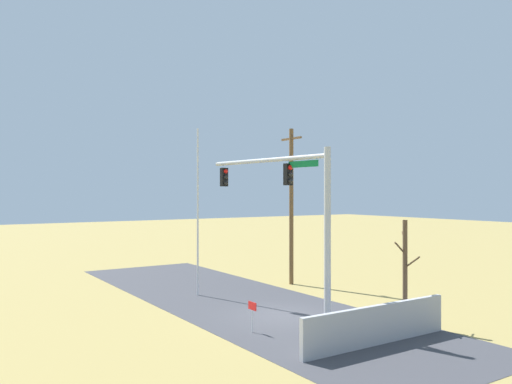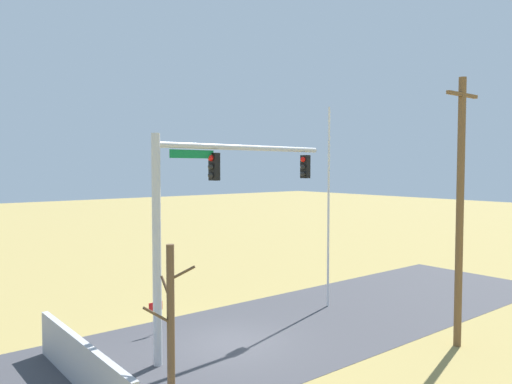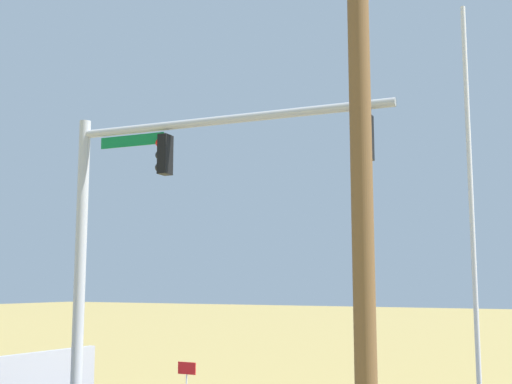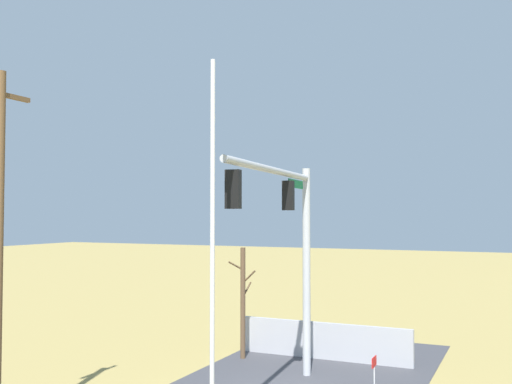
% 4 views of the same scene
% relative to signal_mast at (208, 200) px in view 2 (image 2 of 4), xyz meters
% --- Properties ---
extents(ground_plane, '(160.00, 160.00, 0.00)m').
position_rel_signal_mast_xyz_m(ground_plane, '(-0.98, 0.06, -5.21)').
color(ground_plane, '#9E894C').
extents(road_surface, '(28.00, 8.00, 0.01)m').
position_rel_signal_mast_xyz_m(road_surface, '(-4.98, 0.06, -5.20)').
color(road_surface, '#3D3D42').
rests_on(road_surface, ground_plane).
extents(sidewalk_corner, '(6.00, 6.00, 0.01)m').
position_rel_signal_mast_xyz_m(sidewalk_corner, '(3.06, 0.19, -5.20)').
color(sidewalk_corner, '#B7B5AD').
rests_on(sidewalk_corner, ground_plane).
extents(retaining_fence, '(0.20, 7.07, 1.44)m').
position_rel_signal_mast_xyz_m(retaining_fence, '(4.56, 0.40, -4.49)').
color(retaining_fence, '#A8A8AD').
rests_on(retaining_fence, ground_plane).
extents(signal_mast, '(7.99, 1.01, 7.41)m').
position_rel_signal_mast_xyz_m(signal_mast, '(0.00, 0.00, 0.00)').
color(signal_mast, '#B2B5BA').
rests_on(signal_mast, ground_plane).
extents(flagpole, '(0.10, 0.10, 9.04)m').
position_rel_signal_mast_xyz_m(flagpole, '(-7.14, -1.00, -0.69)').
color(flagpole, silver).
rests_on(flagpole, ground_plane).
extents(utility_pole, '(1.90, 0.26, 9.45)m').
position_rel_signal_mast_xyz_m(utility_pole, '(-7.05, 5.30, -0.31)').
color(utility_pole, brown).
rests_on(utility_pole, ground_plane).
extents(bare_tree, '(1.27, 1.02, 4.42)m').
position_rel_signal_mast_xyz_m(bare_tree, '(3.33, 3.35, -2.94)').
color(bare_tree, brown).
rests_on(bare_tree, ground_plane).
extents(open_sign, '(0.56, 0.04, 1.22)m').
position_rel_signal_mast_xyz_m(open_sign, '(0.71, -2.55, -4.30)').
color(open_sign, silver).
rests_on(open_sign, ground_plane).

